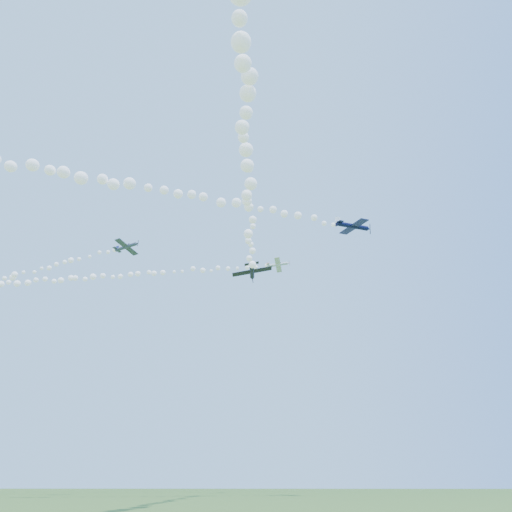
{
  "coord_description": "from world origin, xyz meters",
  "views": [
    {
      "loc": [
        8.35,
        -85.55,
        2.0
      ],
      "look_at": [
        4.98,
        -6.09,
        44.42
      ],
      "focal_mm": 30.0,
      "sensor_mm": 36.0,
      "label": 1
    }
  ],
  "objects_px": {
    "plane_white": "(278,265)",
    "plane_black": "(252,271)",
    "plane_grey": "(127,247)",
    "plane_navy": "(353,226)"
  },
  "relations": [
    {
      "from": "plane_white",
      "to": "plane_black",
      "type": "relative_size",
      "value": 0.86
    },
    {
      "from": "plane_white",
      "to": "plane_black",
      "type": "height_order",
      "value": "plane_white"
    },
    {
      "from": "plane_white",
      "to": "plane_navy",
      "type": "distance_m",
      "value": 27.9
    },
    {
      "from": "plane_white",
      "to": "plane_grey",
      "type": "bearing_deg",
      "value": -143.11
    },
    {
      "from": "plane_navy",
      "to": "plane_black",
      "type": "relative_size",
      "value": 1.14
    },
    {
      "from": "plane_black",
      "to": "plane_grey",
      "type": "bearing_deg",
      "value": 76.83
    },
    {
      "from": "plane_navy",
      "to": "plane_grey",
      "type": "xyz_separation_m",
      "value": [
        -46.69,
        3.79,
        -1.47
      ]
    },
    {
      "from": "plane_navy",
      "to": "plane_black",
      "type": "height_order",
      "value": "plane_navy"
    },
    {
      "from": "plane_white",
      "to": "plane_grey",
      "type": "xyz_separation_m",
      "value": [
        -31.87,
        -19.57,
        -5.05
      ]
    },
    {
      "from": "plane_white",
      "to": "plane_grey",
      "type": "relative_size",
      "value": 1.0
    }
  ]
}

